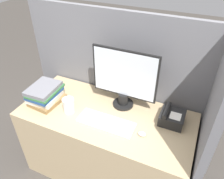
% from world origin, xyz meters
% --- Properties ---
extents(cubicle_panel_rear, '(1.80, 0.04, 1.45)m').
position_xyz_m(cubicle_panel_rear, '(0.00, 0.68, 0.72)').
color(cubicle_panel_rear, slate).
rests_on(cubicle_panel_rear, ground_plane).
extents(cubicle_panel_right, '(0.04, 0.70, 1.45)m').
position_xyz_m(cubicle_panel_right, '(0.74, 0.35, 0.72)').
color(cubicle_panel_right, slate).
rests_on(cubicle_panel_right, ground_plane).
extents(desk, '(1.40, 0.64, 0.72)m').
position_xyz_m(desk, '(0.00, 0.32, 0.36)').
color(desk, tan).
rests_on(desk, ground_plane).
extents(monitor, '(0.53, 0.17, 0.50)m').
position_xyz_m(monitor, '(0.09, 0.49, 0.97)').
color(monitor, black).
rests_on(monitor, desk).
extents(keyboard, '(0.44, 0.15, 0.02)m').
position_xyz_m(keyboard, '(0.05, 0.23, 0.73)').
color(keyboard, silver).
rests_on(keyboard, desk).
extents(mouse, '(0.06, 0.05, 0.03)m').
position_xyz_m(mouse, '(0.34, 0.22, 0.74)').
color(mouse, silver).
rests_on(mouse, desk).
extents(coffee_cup, '(0.09, 0.09, 0.12)m').
position_xyz_m(coffee_cup, '(-0.28, 0.23, 0.79)').
color(coffee_cup, white).
rests_on(coffee_cup, desk).
extents(book_stack, '(0.26, 0.29, 0.15)m').
position_xyz_m(book_stack, '(-0.53, 0.25, 0.80)').
color(book_stack, olive).
rests_on(book_stack, desk).
extents(desk_telephone, '(0.18, 0.18, 0.12)m').
position_xyz_m(desk_telephone, '(0.50, 0.45, 0.77)').
color(desk_telephone, black).
rests_on(desk_telephone, desk).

